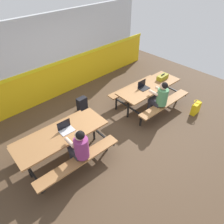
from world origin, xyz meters
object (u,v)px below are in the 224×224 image
object	(u,v)px
picnic_table_right	(149,90)
laptop_silver	(66,129)
picnic_table_left	(62,139)
student_nearer	(80,147)
tote_bag_bright	(196,108)
student_further	(160,97)
backpack_dark	(82,104)
laptop_dark	(143,87)
toolbox_grey	(163,77)

from	to	relation	value
picnic_table_right	laptop_silver	distance (m)	2.90
picnic_table_left	student_nearer	bearing A→B (deg)	-82.11
laptop_silver	student_nearer	bearing A→B (deg)	-96.91
laptop_silver	tote_bag_bright	xyz separation A→B (m)	(3.63, -1.35, -0.59)
picnic_table_left	student_further	world-z (taller)	student_further
picnic_table_right	backpack_dark	xyz separation A→B (m)	(-1.61, 1.26, -0.36)
student_further	backpack_dark	world-z (taller)	student_further
student_further	backpack_dark	bearing A→B (deg)	127.32
picnic_table_right	tote_bag_bright	size ratio (longest dim) A/B	4.96
student_nearer	tote_bag_bright	world-z (taller)	student_nearer
laptop_silver	laptop_dark	bearing A→B (deg)	-1.11
picnic_table_right	student_further	world-z (taller)	student_further
picnic_table_right	student_nearer	size ratio (longest dim) A/B	1.77
student_nearer	backpack_dark	xyz separation A→B (m)	(1.35, 1.76, -0.49)
laptop_silver	tote_bag_bright	distance (m)	3.92
picnic_table_left	student_further	size ratio (longest dim) A/B	1.77
picnic_table_left	toolbox_grey	distance (m)	3.66
laptop_dark	backpack_dark	bearing A→B (deg)	138.55
toolbox_grey	tote_bag_bright	world-z (taller)	toolbox_grey
laptop_silver	backpack_dark	bearing A→B (deg)	42.40
picnic_table_left	student_further	distance (m)	2.87
picnic_table_left	student_further	xyz separation A→B (m)	(2.81, -0.62, 0.13)
laptop_dark	backpack_dark	world-z (taller)	laptop_dark
picnic_table_left	toolbox_grey	bearing A→B (deg)	-1.53
picnic_table_left	backpack_dark	size ratio (longest dim) A/B	4.84
toolbox_grey	laptop_dark	bearing A→B (deg)	174.85
picnic_table_left	picnic_table_right	xyz separation A→B (m)	(3.04, -0.07, 0.00)
picnic_table_right	backpack_dark	distance (m)	2.08
picnic_table_left	tote_bag_bright	world-z (taller)	picnic_table_left
picnic_table_left	laptop_dark	world-z (taller)	laptop_dark
picnic_table_right	laptop_dark	world-z (taller)	laptop_dark
picnic_table_left	student_further	bearing A→B (deg)	-12.38
picnic_table_right	toolbox_grey	distance (m)	0.66
student_further	tote_bag_bright	size ratio (longest dim) A/B	2.81
picnic_table_right	laptop_dark	size ratio (longest dim) A/B	6.46
student_further	student_nearer	bearing A→B (deg)	178.85
student_further	picnic_table_right	bearing A→B (deg)	66.82
student_further	laptop_dark	bearing A→B (deg)	90.35
picnic_table_left	picnic_table_right	bearing A→B (deg)	-1.30
student_nearer	backpack_dark	world-z (taller)	student_nearer
backpack_dark	laptop_dark	bearing A→B (deg)	-41.45
picnic_table_right	student_nearer	world-z (taller)	student_nearer
toolbox_grey	laptop_silver	bearing A→B (deg)	177.91
picnic_table_right	backpack_dark	bearing A→B (deg)	141.93
picnic_table_left	backpack_dark	bearing A→B (deg)	39.98
student_further	laptop_dark	size ratio (longest dim) A/B	3.66
tote_bag_bright	picnic_table_right	bearing A→B (deg)	120.70
student_nearer	laptop_dark	xyz separation A→B (m)	(2.72, 0.54, 0.08)
picnic_table_left	backpack_dark	distance (m)	1.89
laptop_silver	toolbox_grey	xyz separation A→B (m)	(3.50, -0.13, 0.02)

